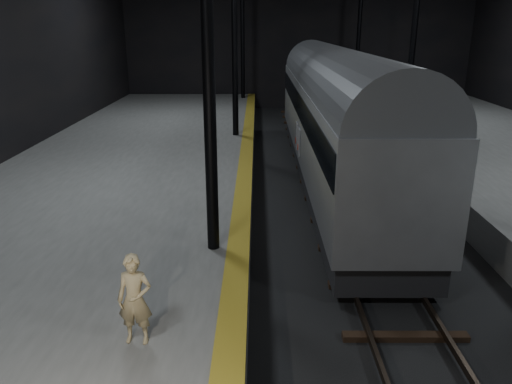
{
  "coord_description": "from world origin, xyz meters",
  "views": [
    {
      "loc": [
        -2.83,
        -14.14,
        5.71
      ],
      "look_at": [
        -2.86,
        -3.1,
        2.0
      ],
      "focal_mm": 35.0,
      "sensor_mm": 36.0,
      "label": 1
    }
  ],
  "objects": [
    {
      "name": "track",
      "position": [
        0.0,
        0.0,
        0.07
      ],
      "size": [
        2.4,
        43.0,
        0.24
      ],
      "color": "#3F3328",
      "rests_on": "ground"
    },
    {
      "name": "tactile_strip",
      "position": [
        -3.25,
        0.0,
        1.0
      ],
      "size": [
        0.5,
        43.8,
        0.01
      ],
      "primitive_type": "cube",
      "color": "olive",
      "rests_on": "platform_left"
    },
    {
      "name": "ground",
      "position": [
        0.0,
        0.0,
        0.0
      ],
      "size": [
        44.0,
        44.0,
        0.0
      ],
      "primitive_type": "plane",
      "color": "black",
      "rests_on": "ground"
    },
    {
      "name": "woman",
      "position": [
        -4.69,
        -7.47,
        1.74
      ],
      "size": [
        0.55,
        0.38,
        1.47
      ],
      "primitive_type": "imported",
      "rotation": [
        0.0,
        0.0,
        -0.05
      ],
      "color": "tan",
      "rests_on": "platform_left"
    },
    {
      "name": "platform_left",
      "position": [
        -7.5,
        0.0,
        0.5
      ],
      "size": [
        9.0,
        43.8,
        1.0
      ],
      "primitive_type": "cube",
      "color": "#545452",
      "rests_on": "ground"
    },
    {
      "name": "train",
      "position": [
        -0.0,
        4.06,
        2.71
      ],
      "size": [
        2.73,
        18.18,
        4.86
      ],
      "color": "#94969C",
      "rests_on": "ground"
    }
  ]
}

